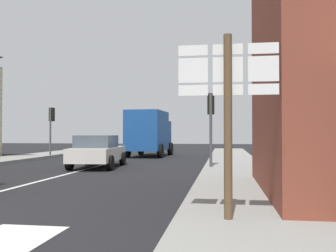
# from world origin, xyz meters

# --- Properties ---
(ground_plane) EXTENTS (80.00, 80.00, 0.00)m
(ground_plane) POSITION_xyz_m (0.00, 10.00, 0.00)
(ground_plane) COLOR black
(sidewalk_right) EXTENTS (2.61, 44.00, 0.14)m
(sidewalk_right) POSITION_xyz_m (6.37, 8.00, 0.07)
(sidewalk_right) COLOR gray
(sidewalk_right) RESTS_ON ground
(lane_centre_stripe) EXTENTS (0.16, 12.00, 0.01)m
(lane_centre_stripe) POSITION_xyz_m (0.00, 6.00, 0.01)
(lane_centre_stripe) COLOR silver
(lane_centre_stripe) RESTS_ON ground
(sedan_far) EXTENTS (2.22, 4.32, 1.47)m
(sedan_far) POSITION_xyz_m (0.22, 10.52, 0.76)
(sedan_far) COLOR beige
(sedan_far) RESTS_ON ground
(delivery_truck) EXTENTS (2.67, 5.09, 3.05)m
(delivery_truck) POSITION_xyz_m (0.89, 19.01, 1.65)
(delivery_truck) COLOR #19478C
(delivery_truck) RESTS_ON ground
(route_sign_post) EXTENTS (1.66, 0.14, 3.20)m
(route_sign_post) POSITION_xyz_m (5.97, 0.50, 2.00)
(route_sign_post) COLOR brown
(route_sign_post) RESTS_ON ground
(traffic_light_far_left) EXTENTS (0.30, 0.49, 3.27)m
(traffic_light_far_left) POSITION_xyz_m (-5.36, 17.33, 2.42)
(traffic_light_far_left) COLOR #47474C
(traffic_light_far_left) RESTS_ON ground
(traffic_light_near_right) EXTENTS (0.30, 0.49, 3.28)m
(traffic_light_near_right) POSITION_xyz_m (5.36, 10.28, 2.43)
(traffic_light_near_right) COLOR #47474C
(traffic_light_near_right) RESTS_ON ground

